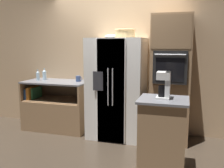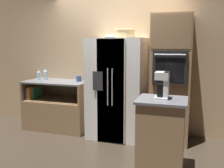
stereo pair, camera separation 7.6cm
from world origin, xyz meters
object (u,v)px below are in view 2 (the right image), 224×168
at_px(bottle_tall, 45,74).
at_px(refrigerator, 117,88).
at_px(wicker_basket, 125,33).
at_px(fruit_bowl, 112,36).
at_px(coffee_maker, 163,84).
at_px(mug, 79,79).
at_px(wall_oven, 171,79).
at_px(bottle_short, 39,75).

bearing_deg(bottle_tall, refrigerator, -5.75).
distance_m(wicker_basket, fruit_bowl, 0.27).
bearing_deg(coffee_maker, fruit_bowl, 134.22).
xyz_separation_m(fruit_bowl, mug, (-0.70, 0.11, -0.79)).
relative_size(wicker_basket, bottle_tall, 1.50).
xyz_separation_m(refrigerator, wall_oven, (0.92, 0.07, 0.19)).
xyz_separation_m(refrigerator, mug, (-0.80, 0.13, 0.12)).
height_order(wicker_basket, fruit_bowl, wicker_basket).
relative_size(fruit_bowl, mug, 1.78).
xyz_separation_m(refrigerator, bottle_short, (-1.61, 0.03, 0.17)).
bearing_deg(mug, fruit_bowl, -9.18).
height_order(wicker_basket, coffee_maker, wicker_basket).
relative_size(wicker_basket, mug, 2.61).
bearing_deg(fruit_bowl, bottle_short, 179.50).
bearing_deg(mug, coffee_maker, -33.93).
relative_size(wall_oven, mug, 16.12).
height_order(fruit_bowl, bottle_short, fruit_bowl).
distance_m(refrigerator, bottle_short, 1.62).
bearing_deg(wall_oven, coffee_maker, -90.41).
distance_m(fruit_bowl, bottle_tall, 1.63).
bearing_deg(wicker_basket, mug, 168.73).
height_order(wall_oven, bottle_tall, wall_oven).
bearing_deg(coffee_maker, wicker_basket, 128.24).
xyz_separation_m(bottle_short, coffee_maker, (2.52, -1.05, 0.11)).
xyz_separation_m(bottle_tall, coffee_maker, (2.46, -1.17, 0.11)).
height_order(fruit_bowl, coffee_maker, fruit_bowl).
xyz_separation_m(bottle_tall, bottle_short, (-0.07, -0.13, -0.01)).
height_order(bottle_short, coffee_maker, coffee_maker).
bearing_deg(bottle_tall, mug, -1.91).
xyz_separation_m(wall_oven, wicker_basket, (-0.76, -0.13, 0.76)).
bearing_deg(bottle_short, bottle_tall, 61.31).
xyz_separation_m(refrigerator, wicker_basket, (0.16, -0.06, 0.95)).
bearing_deg(wall_oven, fruit_bowl, -177.18).
height_order(refrigerator, wall_oven, wall_oven).
relative_size(bottle_tall, mug, 1.74).
distance_m(refrigerator, wicker_basket, 0.97).
relative_size(wall_oven, wicker_basket, 6.17).
bearing_deg(wall_oven, wicker_basket, -170.59).
xyz_separation_m(wall_oven, bottle_short, (-2.53, -0.04, -0.02)).
bearing_deg(bottle_short, mug, 7.01).
relative_size(wicker_basket, bottle_short, 1.59).
height_order(refrigerator, mug, refrigerator).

